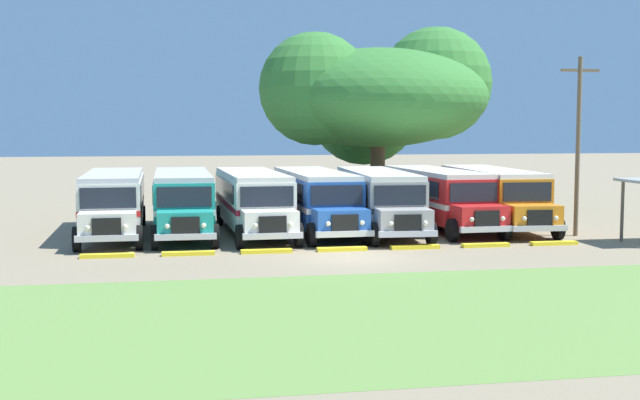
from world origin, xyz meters
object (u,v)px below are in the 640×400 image
object	(u,v)px
parked_bus_slot_1	(183,199)
utility_pole	(578,141)
parked_bus_slot_6	(493,194)
parked_bus_slot_2	(253,199)
parked_bus_slot_5	(438,195)
parked_bus_slot_4	(379,198)
broad_shade_tree	(378,96)
parked_bus_slot_0	(114,200)
parked_bus_slot_3	(316,198)

from	to	relation	value
parked_bus_slot_1	utility_pole	world-z (taller)	utility_pole
parked_bus_slot_6	utility_pole	xyz separation A→B (m)	(2.32, -3.96, 2.67)
parked_bus_slot_2	parked_bus_slot_5	xyz separation A→B (m)	(9.08, 0.46, 0.00)
parked_bus_slot_4	utility_pole	xyz separation A→B (m)	(8.30, -3.26, 2.67)
parked_bus_slot_1	parked_bus_slot_2	world-z (taller)	same
parked_bus_slot_4	parked_bus_slot_6	size ratio (longest dim) A/B	1.00
parked_bus_slot_2	parked_bus_slot_5	size ratio (longest dim) A/B	1.00
parked_bus_slot_6	broad_shade_tree	bearing A→B (deg)	-163.96
parked_bus_slot_5	broad_shade_tree	size ratio (longest dim) A/B	0.71
parked_bus_slot_0	parked_bus_slot_5	world-z (taller)	same
parked_bus_slot_4	broad_shade_tree	size ratio (longest dim) A/B	0.71
parked_bus_slot_3	parked_bus_slot_5	size ratio (longest dim) A/B	1.00
parked_bus_slot_4	utility_pole	distance (m)	9.31
parked_bus_slot_0	parked_bus_slot_4	distance (m)	12.20
parked_bus_slot_2	parked_bus_slot_3	bearing A→B (deg)	89.31
parked_bus_slot_6	broad_shade_tree	distance (m)	13.26
parked_bus_slot_3	utility_pole	xyz separation A→B (m)	(11.24, -3.73, 2.67)
broad_shade_tree	parked_bus_slot_6	bearing A→B (deg)	-76.65
parked_bus_slot_3	parked_bus_slot_6	world-z (taller)	same
parked_bus_slot_5	parked_bus_slot_4	bearing A→B (deg)	-77.15
parked_bus_slot_0	parked_bus_slot_5	bearing A→B (deg)	88.86
parked_bus_slot_1	parked_bus_slot_6	world-z (taller)	same
parked_bus_slot_3	utility_pole	bearing A→B (deg)	69.96
parked_bus_slot_4	parked_bus_slot_6	xyz separation A→B (m)	(5.98, 0.70, 0.00)
parked_bus_slot_2	utility_pole	world-z (taller)	utility_pole
parked_bus_slot_2	parked_bus_slot_6	xyz separation A→B (m)	(11.88, 0.31, 0.00)
parked_bus_slot_1	utility_pole	xyz separation A→B (m)	(17.39, -4.03, 2.67)
parked_bus_slot_5	broad_shade_tree	distance (m)	12.82
parked_bus_slot_2	parked_bus_slot_5	bearing A→B (deg)	90.81
parked_bus_slot_3	parked_bus_slot_5	bearing A→B (deg)	91.94
parked_bus_slot_4	utility_pole	bearing A→B (deg)	71.41
parked_bus_slot_5	utility_pole	world-z (taller)	utility_pole
parked_bus_slot_0	parked_bus_slot_3	xyz separation A→B (m)	(9.23, -0.42, 0.00)
broad_shade_tree	utility_pole	distance (m)	16.83
parked_bus_slot_1	parked_bus_slot_6	xyz separation A→B (m)	(15.07, -0.07, 0.00)
parked_bus_slot_1	parked_bus_slot_6	bearing A→B (deg)	89.53
parked_bus_slot_6	utility_pole	world-z (taller)	utility_pole
parked_bus_slot_1	parked_bus_slot_3	xyz separation A→B (m)	(6.16, -0.30, 0.00)
parked_bus_slot_4	utility_pole	size ratio (longest dim) A/B	1.36
parked_bus_slot_2	parked_bus_slot_1	bearing A→B (deg)	-98.85
parked_bus_slot_0	parked_bus_slot_5	distance (m)	15.35
parked_bus_slot_3	parked_bus_slot_6	xyz separation A→B (m)	(8.91, 0.23, 0.00)
broad_shade_tree	parked_bus_slot_2	bearing A→B (deg)	-126.67
parked_bus_slot_0	parked_bus_slot_6	world-z (taller)	same
parked_bus_slot_0	utility_pole	size ratio (longest dim) A/B	1.36
parked_bus_slot_3	parked_bus_slot_6	bearing A→B (deg)	89.81
parked_bus_slot_0	parked_bus_slot_1	xyz separation A→B (m)	(3.08, -0.12, 0.00)
parked_bus_slot_3	parked_bus_slot_0	bearing A→B (deg)	-94.29
parked_bus_slot_1	broad_shade_tree	size ratio (longest dim) A/B	0.70
parked_bus_slot_0	parked_bus_slot_2	distance (m)	6.29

